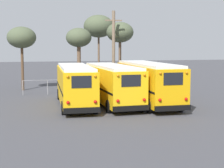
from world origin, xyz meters
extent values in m
plane|color=#424247|center=(0.00, 0.00, 0.00)|extent=(160.00, 160.00, 0.00)
cube|color=#EAAA0F|center=(-2.92, 0.92, 1.64)|extent=(2.85, 9.57, 2.63)
cube|color=white|center=(-2.92, 0.92, 3.05)|extent=(2.64, 9.18, 0.20)
cube|color=black|center=(-3.17, -3.84, 0.51)|extent=(2.41, 0.33, 0.36)
cube|color=black|center=(-3.17, -3.82, 2.36)|extent=(1.30, 0.10, 0.79)
sphere|color=red|center=(-4.06, -3.81, 1.05)|extent=(0.22, 0.22, 0.22)
sphere|color=orange|center=(-4.06, -3.81, 2.73)|extent=(0.18, 0.18, 0.18)
sphere|color=red|center=(-2.29, -3.90, 1.05)|extent=(0.22, 0.22, 0.22)
sphere|color=orange|center=(-2.29, -3.90, 2.73)|extent=(0.18, 0.18, 0.18)
cube|color=black|center=(-4.11, 0.98, 1.44)|extent=(0.51, 9.25, 0.14)
cube|color=black|center=(-1.73, 0.85, 1.44)|extent=(0.51, 9.25, 0.14)
cylinder|color=black|center=(-3.84, 4.40, 0.47)|extent=(0.33, 0.95, 0.94)
cylinder|color=black|center=(-1.65, 4.28, 0.47)|extent=(0.33, 0.95, 0.94)
cylinder|color=black|center=(-4.20, -2.45, 0.47)|extent=(0.33, 0.95, 0.94)
cylinder|color=black|center=(-2.01, -2.56, 0.47)|extent=(0.33, 0.95, 0.94)
cube|color=yellow|center=(0.00, 0.72, 1.65)|extent=(2.76, 9.32, 2.63)
cube|color=white|center=(0.00, 0.72, 3.06)|extent=(2.55, 8.95, 0.20)
cube|color=black|center=(0.14, -3.95, 0.51)|extent=(2.54, 0.28, 0.36)
cube|color=black|center=(0.14, -3.92, 2.37)|extent=(1.37, 0.07, 0.79)
sphere|color=red|center=(-0.79, -3.98, 1.05)|extent=(0.22, 0.22, 0.22)
sphere|color=orange|center=(-0.79, -3.98, 2.74)|extent=(0.18, 0.18, 0.18)
sphere|color=red|center=(1.07, -3.93, 1.05)|extent=(0.22, 0.22, 0.22)
sphere|color=orange|center=(1.07, -3.93, 2.74)|extent=(0.18, 0.18, 0.18)
cube|color=black|center=(-1.25, 0.68, 1.45)|extent=(0.30, 9.06, 0.14)
cube|color=black|center=(1.25, 0.76, 1.45)|extent=(0.30, 9.06, 0.14)
cylinder|color=black|center=(-1.26, 4.01, 0.47)|extent=(0.31, 0.95, 0.94)
cylinder|color=black|center=(1.06, 4.08, 0.47)|extent=(0.31, 0.95, 0.94)
cylinder|color=black|center=(-1.06, -2.64, 0.47)|extent=(0.31, 0.95, 0.94)
cylinder|color=black|center=(1.26, -2.57, 0.47)|extent=(0.31, 0.95, 0.94)
cube|color=#E5A00C|center=(2.92, 0.45, 1.74)|extent=(2.67, 10.21, 2.77)
cube|color=white|center=(2.92, 0.45, 3.22)|extent=(2.46, 9.80, 0.20)
cube|color=black|center=(2.84, -4.67, 0.53)|extent=(2.55, 0.24, 0.36)
cube|color=black|center=(2.84, -4.65, 2.50)|extent=(1.37, 0.05, 0.83)
sphere|color=red|center=(1.90, -4.67, 1.11)|extent=(0.22, 0.22, 0.22)
sphere|color=orange|center=(1.90, -4.67, 2.90)|extent=(0.18, 0.18, 0.18)
sphere|color=red|center=(3.77, -4.70, 1.11)|extent=(0.22, 0.22, 0.22)
sphere|color=orange|center=(3.77, -4.70, 2.90)|extent=(0.18, 0.18, 0.18)
cube|color=black|center=(1.66, 0.47, 1.53)|extent=(0.19, 9.96, 0.14)
cube|color=black|center=(4.18, 0.43, 1.53)|extent=(0.19, 9.96, 0.14)
cylinder|color=black|center=(1.82, 4.25, 0.50)|extent=(0.30, 1.01, 1.00)
cylinder|color=black|center=(4.16, 4.21, 0.50)|extent=(0.30, 1.01, 1.00)
cylinder|color=black|center=(1.69, -3.31, 0.50)|extent=(0.30, 1.01, 1.00)
cylinder|color=black|center=(4.03, -3.35, 0.50)|extent=(0.30, 1.01, 1.00)
cylinder|color=#75604C|center=(2.45, 9.67, 4.17)|extent=(0.34, 0.34, 8.33)
cube|color=#75604C|center=(2.45, 9.67, 7.33)|extent=(1.80, 0.14, 0.14)
cylinder|color=brown|center=(3.78, 11.91, 2.68)|extent=(0.31, 0.31, 5.36)
ellipsoid|color=#4C563D|center=(3.78, 11.91, 6.20)|extent=(3.05, 3.05, 2.29)
cylinder|color=brown|center=(-6.94, 11.73, 2.36)|extent=(0.28, 0.28, 4.73)
ellipsoid|color=#4C563D|center=(-6.94, 11.73, 5.56)|extent=(3.01, 3.01, 2.25)
cylinder|color=brown|center=(2.45, 17.18, 3.05)|extent=(0.24, 0.24, 6.11)
ellipsoid|color=#4C563D|center=(2.45, 17.18, 7.14)|extent=(3.78, 3.78, 2.83)
cylinder|color=brown|center=(-0.79, 12.63, 2.41)|extent=(0.43, 0.43, 4.83)
ellipsoid|color=#4C563D|center=(-0.79, 12.63, 5.61)|extent=(2.85, 2.85, 2.14)
cylinder|color=#939399|center=(-6.92, 7.79, 0.70)|extent=(0.06, 0.06, 1.40)
cylinder|color=#939399|center=(-4.62, 7.79, 0.70)|extent=(0.06, 0.06, 1.40)
cylinder|color=#939399|center=(-2.31, 7.79, 0.70)|extent=(0.06, 0.06, 1.40)
cylinder|color=#939399|center=(0.00, 7.79, 0.70)|extent=(0.06, 0.06, 1.40)
cylinder|color=#939399|center=(2.31, 7.79, 0.70)|extent=(0.06, 0.06, 1.40)
cylinder|color=#939399|center=(4.62, 7.79, 0.70)|extent=(0.06, 0.06, 1.40)
cylinder|color=#939399|center=(6.92, 7.79, 0.70)|extent=(0.06, 0.06, 1.40)
cylinder|color=#939399|center=(0.00, 7.79, 1.40)|extent=(13.85, 0.04, 0.04)
camera|label=1|loc=(-6.68, -25.54, 4.66)|focal=55.00mm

